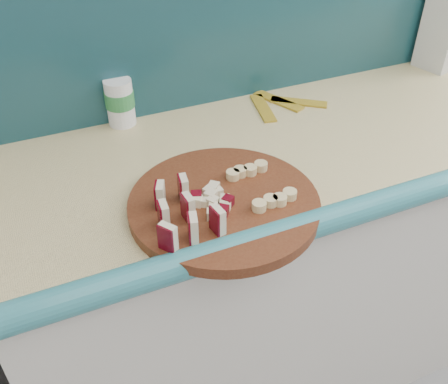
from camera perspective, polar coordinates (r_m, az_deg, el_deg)
The scene contains 7 objects.
kitchen_counter at distance 1.73m, azimuth 16.59°, elevation -4.75°, with size 2.20×0.63×0.91m.
cutting_board at distance 1.05m, azimuth 0.00°, elevation -1.42°, with size 0.40×0.40×0.03m, color #491E0F.
apple_wedges at distance 0.96m, azimuth -4.86°, elevation -2.36°, with size 0.12×0.16×0.06m.
apple_chunks at distance 1.02m, azimuth -1.27°, elevation -0.83°, with size 0.07×0.07×0.02m.
banana_slices at distance 1.07m, azimuth 4.11°, elevation 0.84°, with size 0.11×0.16×0.02m.
canister at distance 1.35m, azimuth -11.82°, elevation 10.10°, with size 0.08×0.08×0.12m.
banana_peel at distance 1.45m, azimuth 6.44°, elevation 10.00°, with size 0.22×0.18×0.01m.
Camera 1 is at (-0.85, 0.57, 1.58)m, focal length 40.00 mm.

